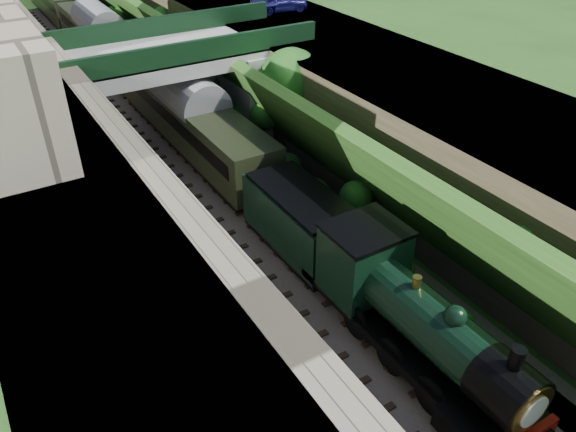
{
  "coord_description": "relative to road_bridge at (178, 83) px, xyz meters",
  "views": [
    {
      "loc": [
        -10.0,
        -6.48,
        15.69
      ],
      "look_at": [
        0.0,
        10.0,
        2.95
      ],
      "focal_mm": 35.0,
      "sensor_mm": 36.0,
      "label": 1
    }
  ],
  "objects": [
    {
      "name": "track_right",
      "position": [
        0.26,
        -4.0,
        -3.83
      ],
      "size": [
        2.5,
        90.0,
        0.2
      ],
      "color": "black",
      "rests_on": "trackbed"
    },
    {
      "name": "coach_front",
      "position": [
        0.26,
        -0.55,
        -2.03
      ],
      "size": [
        2.9,
        18.0,
        3.7
      ],
      "color": "black",
      "rests_on": "trackbed"
    },
    {
      "name": "track_left",
      "position": [
        -2.94,
        -4.0,
        -3.83
      ],
      "size": [
        2.5,
        90.0,
        0.2
      ],
      "color": "black",
      "rests_on": "trackbed"
    },
    {
      "name": "retaining_wall",
      "position": [
        -6.44,
        -4.0,
        -0.58
      ],
      "size": [
        1.0,
        90.0,
        7.0
      ],
      "primitive_type": "cube",
      "color": "#756B56",
      "rests_on": "ground"
    },
    {
      "name": "street_plateau_right",
      "position": [
        8.56,
        -4.0,
        -0.95
      ],
      "size": [
        8.0,
        90.0,
        6.25
      ],
      "primitive_type": "cube",
      "color": "#262628",
      "rests_on": "ground"
    },
    {
      "name": "car_blue",
      "position": [
        9.05,
        3.65,
        2.84
      ],
      "size": [
        4.03,
        1.94,
        1.33
      ],
      "primitive_type": "imported",
      "rotation": [
        0.0,
        0.0,
        1.47
      ],
      "color": "#13114C",
      "rests_on": "street_plateau_right"
    },
    {
      "name": "locomotive",
      "position": [
        0.26,
        -20.52,
        -2.18
      ],
      "size": [
        3.1,
        10.23,
        3.83
      ],
      "color": "black",
      "rests_on": "trackbed"
    },
    {
      "name": "coach_middle",
      "position": [
        0.26,
        18.25,
        -2.03
      ],
      "size": [
        2.9,
        18.0,
        3.7
      ],
      "color": "black",
      "rests_on": "trackbed"
    },
    {
      "name": "road_bridge",
      "position": [
        0.0,
        0.0,
        0.0
      ],
      "size": [
        16.0,
        6.4,
        7.25
      ],
      "color": "gray",
      "rests_on": "ground"
    },
    {
      "name": "tree",
      "position": [
        4.97,
        -4.63,
        0.57
      ],
      "size": [
        3.6,
        3.8,
        6.6
      ],
      "color": "black",
      "rests_on": "ground"
    },
    {
      "name": "embankment_slope",
      "position": [
        3.95,
        -3.56,
        -1.48
      ],
      "size": [
        4.41,
        90.0,
        6.36
      ],
      "color": "#1E4714",
      "rests_on": "ground"
    },
    {
      "name": "street_plateau_left",
      "position": [
        -9.94,
        -4.0,
        -0.58
      ],
      "size": [
        6.0,
        90.0,
        7.0
      ],
      "primitive_type": "cube",
      "color": "#262628",
      "rests_on": "ground"
    },
    {
      "name": "tender",
      "position": [
        0.26,
        -13.15,
        -2.46
      ],
      "size": [
        2.7,
        6.0,
        3.05
      ],
      "color": "black",
      "rests_on": "trackbed"
    },
    {
      "name": "trackbed",
      "position": [
        -0.94,
        -4.0,
        -3.98
      ],
      "size": [
        10.0,
        90.0,
        0.2
      ],
      "primitive_type": "cube",
      "color": "#473F38",
      "rests_on": "ground"
    }
  ]
}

